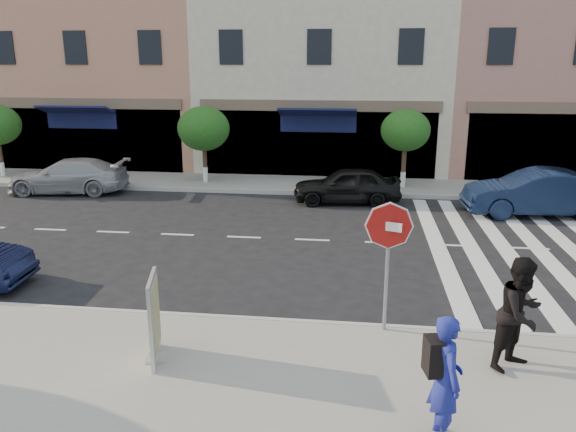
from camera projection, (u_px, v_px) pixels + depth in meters
The scene contains 14 objects.
ground at pixel (297, 296), 12.27m from camera, with size 120.00×120.00×0.00m, color black.
sidewalk_near at pixel (270, 389), 8.66m from camera, with size 60.00×4.50×0.15m, color gray.
sidewalk_far at pixel (327, 185), 22.76m from camera, with size 60.00×3.00×0.15m, color gray.
building_west_mid at pixel (116, 18), 27.98m from camera, with size 10.00×9.00×14.00m, color tan.
building_centre at pixel (326, 49), 27.10m from camera, with size 11.00×9.00×11.00m, color beige.
street_tree_wb at pixel (204, 129), 22.58m from camera, with size 2.10×2.10×3.06m.
street_tree_c at pixel (406, 131), 21.59m from camera, with size 1.90×1.90×3.04m.
stop_sign at pixel (389, 238), 9.94m from camera, with size 0.82×0.33×2.45m.
photographer at pixel (446, 379), 7.21m from camera, with size 0.64×0.42×1.75m, color navy.
walker at pixel (521, 314), 8.91m from camera, with size 0.91×0.71×1.88m, color black.
poster_board at pixel (154, 320), 9.20m from camera, with size 0.41×0.95×1.47m.
car_far_left at pixel (68, 176), 21.69m from camera, with size 1.84×4.52×1.31m, color #9A9BA0.
car_far_mid at pixel (347, 185), 20.13m from camera, with size 1.53×3.81×1.30m, color black.
car_far_right at pixel (537, 193), 18.46m from camera, with size 1.62×4.63×1.53m, color #0E1933.
Camera 1 is at (1.25, -11.28, 4.97)m, focal length 35.00 mm.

